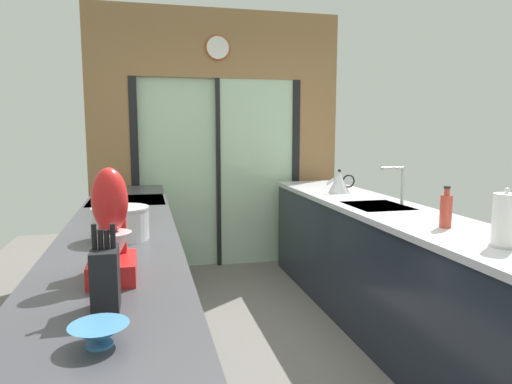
{
  "coord_description": "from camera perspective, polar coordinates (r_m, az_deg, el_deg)",
  "views": [
    {
      "loc": [
        -0.76,
        -2.5,
        1.48
      ],
      "look_at": [
        0.07,
        0.96,
        0.99
      ],
      "focal_mm": 32.52,
      "sensor_mm": 36.0,
      "label": 1
    }
  ],
  "objects": [
    {
      "name": "paper_towel_roll",
      "position": [
        2.49,
        28.29,
        -3.11
      ],
      "size": [
        0.13,
        0.13,
        0.28
      ],
      "color": "#B7BABC",
      "rests_on": "right_counter_run"
    },
    {
      "name": "back_wall_unit",
      "position": [
        4.96,
        -4.75,
        8.26
      ],
      "size": [
        2.64,
        0.12,
        2.7
      ],
      "color": "olive",
      "rests_on": "ground_plane"
    },
    {
      "name": "mixing_bowl_far",
      "position": [
        2.95,
        -15.82,
        -2.63
      ],
      "size": [
        0.18,
        0.18,
        0.07
      ],
      "color": "#BC4C38",
      "rests_on": "left_counter_run"
    },
    {
      "name": "left_counter_run",
      "position": [
        2.83,
        -16.07,
        -13.54
      ],
      "size": [
        0.62,
        3.8,
        0.92
      ],
      "color": "#1E232D",
      "rests_on": "ground_plane"
    },
    {
      "name": "oven_range",
      "position": [
        3.89,
        -15.35,
        -7.74
      ],
      "size": [
        0.6,
        0.6,
        0.92
      ],
      "color": "#B7BABC",
      "rests_on": "ground_plane"
    },
    {
      "name": "sink_faucet",
      "position": [
        3.57,
        17.19,
        1.48
      ],
      "size": [
        0.19,
        0.02,
        0.28
      ],
      "color": "#B7BABC",
      "rests_on": "right_counter_run"
    },
    {
      "name": "soap_bottle",
      "position": [
        2.84,
        22.33,
        -2.09
      ],
      "size": [
        0.07,
        0.07,
        0.24
      ],
      "color": "#B23D2D",
      "rests_on": "right_counter_run"
    },
    {
      "name": "knife_block",
      "position": [
        1.52,
        -18.03,
        -10.08
      ],
      "size": [
        0.08,
        0.14,
        0.27
      ],
      "color": "black",
      "rests_on": "left_counter_run"
    },
    {
      "name": "stand_mixer",
      "position": [
        1.8,
        -17.35,
        -5.28
      ],
      "size": [
        0.17,
        0.27,
        0.42
      ],
      "color": "red",
      "rests_on": "left_counter_run"
    },
    {
      "name": "kettle",
      "position": [
        4.12,
        10.22,
        1.18
      ],
      "size": [
        0.27,
        0.19,
        0.21
      ],
      "color": "#B7BABC",
      "rests_on": "right_counter_run"
    },
    {
      "name": "stock_pot",
      "position": [
        2.45,
        -16.31,
        -3.71
      ],
      "size": [
        0.29,
        0.29,
        0.19
      ],
      "color": "#B7BABC",
      "rests_on": "left_counter_run"
    },
    {
      "name": "right_counter_run",
      "position": [
        3.42,
        16.73,
        -9.83
      ],
      "size": [
        0.62,
        3.8,
        0.92
      ],
      "color": "#1E232D",
      "rests_on": "ground_plane"
    },
    {
      "name": "mixing_bowl_near",
      "position": [
        1.31,
        -18.73,
        -16.23
      ],
      "size": [
        0.15,
        0.15,
        0.06
      ],
      "color": "teal",
      "rests_on": "left_counter_run"
    },
    {
      "name": "ground_plane",
      "position": [
        3.52,
        0.25,
        -17.2
      ],
      "size": [
        5.04,
        7.6,
        0.02
      ],
      "primitive_type": "cube",
      "color": "slate"
    }
  ]
}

